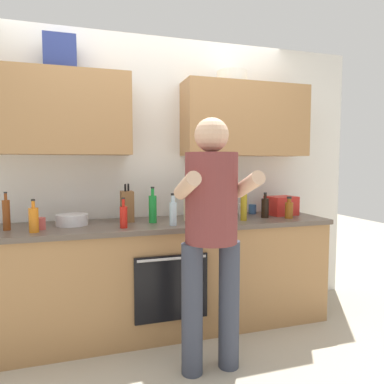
# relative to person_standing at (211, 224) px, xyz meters

# --- Properties ---
(ground_plane) EXTENTS (12.00, 12.00, 0.00)m
(ground_plane) POSITION_rel_person_standing_xyz_m (-0.17, 0.69, -0.99)
(ground_plane) COLOR #B2A893
(back_wall_unit) EXTENTS (4.00, 0.38, 2.50)m
(back_wall_unit) POSITION_rel_person_standing_xyz_m (-0.17, 0.97, 0.51)
(back_wall_unit) COLOR silver
(back_wall_unit) RESTS_ON ground
(counter) EXTENTS (2.84, 0.67, 0.90)m
(counter) POSITION_rel_person_standing_xyz_m (-0.17, 0.69, -0.54)
(counter) COLOR #A37547
(counter) RESTS_ON ground
(person_standing) EXTENTS (0.49, 0.45, 1.67)m
(person_standing) POSITION_rel_person_standing_xyz_m (0.00, 0.00, 0.00)
(person_standing) COLOR #383D4C
(person_standing) RESTS_ON ground
(bottle_syrup) EXTENTS (0.07, 0.07, 0.19)m
(bottle_syrup) POSITION_rel_person_standing_xyz_m (0.93, 0.55, -0.01)
(bottle_syrup) COLOR #8C4C14
(bottle_syrup) RESTS_ON counter
(bottle_soda) EXTENTS (0.06, 0.06, 0.29)m
(bottle_soda) POSITION_rel_person_standing_xyz_m (-0.25, 0.68, 0.03)
(bottle_soda) COLOR #198C33
(bottle_soda) RESTS_ON counter
(bottle_juice) EXTENTS (0.07, 0.07, 0.23)m
(bottle_juice) POSITION_rel_person_standing_xyz_m (-1.12, 0.53, 0.00)
(bottle_juice) COLOR orange
(bottle_juice) RESTS_ON counter
(bottle_vinegar) EXTENTS (0.05, 0.05, 0.28)m
(bottle_vinegar) POSITION_rel_person_standing_xyz_m (-1.32, 0.67, 0.03)
(bottle_vinegar) COLOR brown
(bottle_vinegar) RESTS_ON counter
(bottle_soy) EXTENTS (0.07, 0.07, 0.22)m
(bottle_soy) POSITION_rel_person_standing_xyz_m (0.75, 0.65, 0.00)
(bottle_soy) COLOR black
(bottle_soy) RESTS_ON counter
(bottle_water) EXTENTS (0.06, 0.06, 0.25)m
(bottle_water) POSITION_rel_person_standing_xyz_m (-0.13, 0.51, 0.01)
(bottle_water) COLOR silver
(bottle_water) RESTS_ON counter
(bottle_hotsauce) EXTENTS (0.06, 0.06, 0.23)m
(bottle_hotsauce) POSITION_rel_person_standing_xyz_m (-0.51, 0.52, -0.00)
(bottle_hotsauce) COLOR red
(bottle_hotsauce) RESTS_ON counter
(bottle_oil) EXTENTS (0.05, 0.05, 0.33)m
(bottle_oil) POSITION_rel_person_standing_xyz_m (0.50, 0.57, 0.05)
(bottle_oil) COLOR olive
(bottle_oil) RESTS_ON counter
(cup_tea) EXTENTS (0.07, 0.07, 0.09)m
(cup_tea) POSITION_rel_person_standing_xyz_m (0.75, 0.90, -0.04)
(cup_tea) COLOR #33598C
(cup_tea) RESTS_ON counter
(cup_ceramic) EXTENTS (0.08, 0.08, 0.09)m
(cup_ceramic) POSITION_rel_person_standing_xyz_m (-1.09, 0.63, -0.04)
(cup_ceramic) COLOR #BF4C47
(cup_ceramic) RESTS_ON counter
(cup_coffee) EXTENTS (0.08, 0.08, 0.11)m
(cup_coffee) POSITION_rel_person_standing_xyz_m (0.61, 0.82, -0.03)
(cup_coffee) COLOR white
(cup_coffee) RESTS_ON counter
(mixing_bowl) EXTENTS (0.24, 0.24, 0.09)m
(mixing_bowl) POSITION_rel_person_standing_xyz_m (-0.88, 0.76, -0.05)
(mixing_bowl) COLOR silver
(mixing_bowl) RESTS_ON counter
(knife_block) EXTENTS (0.10, 0.14, 0.31)m
(knife_block) POSITION_rel_person_standing_xyz_m (-0.44, 0.81, 0.04)
(knife_block) COLOR brown
(knife_block) RESTS_ON counter
(potted_herb) EXTENTS (0.16, 0.16, 0.26)m
(potted_herb) POSITION_rel_person_standing_xyz_m (0.31, 0.84, 0.06)
(potted_herb) COLOR #9E6647
(potted_herb) RESTS_ON counter
(grocery_bag_rice) EXTENTS (0.25, 0.20, 0.19)m
(grocery_bag_rice) POSITION_rel_person_standing_xyz_m (0.14, 0.62, 0.01)
(grocery_bag_rice) COLOR beige
(grocery_bag_rice) RESTS_ON counter
(grocery_bag_crisps) EXTENTS (0.28, 0.24, 0.17)m
(grocery_bag_crisps) POSITION_rel_person_standing_xyz_m (0.98, 0.76, -0.00)
(grocery_bag_crisps) COLOR red
(grocery_bag_crisps) RESTS_ON counter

